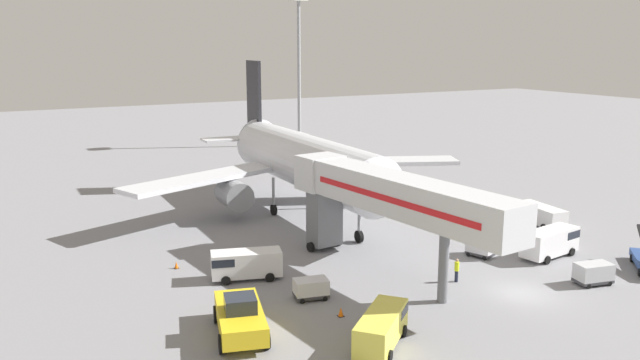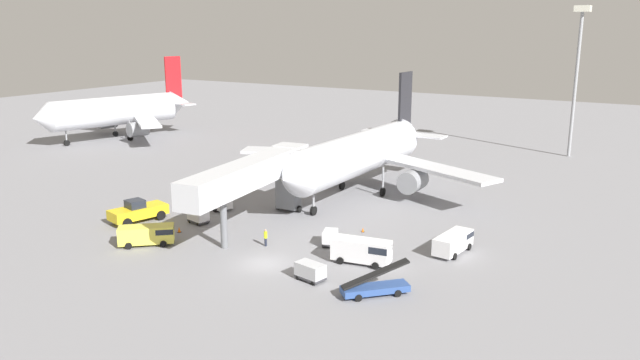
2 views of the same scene
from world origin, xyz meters
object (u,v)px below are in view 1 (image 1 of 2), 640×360
pushback_tug (240,316)px  ground_crew_worker_foreground (457,270)px  safety_cone_bravo (176,265)px  service_van_outer_right (539,214)px  baggage_cart_rear_left (593,273)px  baggage_cart_mid_left (480,246)px  safety_cone_charlie (447,235)px  apron_light_mast (299,42)px  service_van_mid_right (382,326)px  safety_cone_alpha (341,312)px  jet_bridge (383,196)px  airplane_at_gate (303,161)px  service_van_mid_center (551,241)px  service_van_near_right (244,263)px  baggage_cart_outer_left (311,288)px

pushback_tug → ground_crew_worker_foreground: bearing=2.3°
ground_crew_worker_foreground → safety_cone_bravo: ground_crew_worker_foreground is taller
service_van_outer_right → baggage_cart_rear_left: service_van_outer_right is taller
baggage_cart_mid_left → service_van_outer_right: bearing=21.1°
safety_cone_charlie → apron_light_mast: size_ratio=0.02×
service_van_mid_right → pushback_tug: bearing=143.1°
pushback_tug → safety_cone_alpha: bearing=-4.6°
jet_bridge → safety_cone_charlie: jet_bridge is taller
airplane_at_gate → service_van_outer_right: airplane_at_gate is taller
jet_bridge → apron_light_mast: bearing=68.9°
apron_light_mast → ground_crew_worker_foreground: bearing=-106.6°
airplane_at_gate → safety_cone_charlie: size_ratio=75.29×
airplane_at_gate → service_van_mid_center: 25.18m
service_van_near_right → baggage_cart_mid_left: 19.41m
ground_crew_worker_foreground → safety_cone_bravo: 21.35m
safety_cone_charlie → baggage_cart_mid_left: bearing=-100.3°
baggage_cart_mid_left → safety_cone_alpha: baggage_cart_mid_left is taller
baggage_cart_outer_left → safety_cone_alpha: bearing=-84.6°
apron_light_mast → safety_cone_bravo: bearing=-125.7°
pushback_tug → service_van_mid_center: (27.71, 1.47, 0.12)m
service_van_mid_center → service_van_mid_right: size_ratio=1.07×
baggage_cart_mid_left → safety_cone_charlie: (0.99, 5.41, -0.61)m
ground_crew_worker_foreground → jet_bridge: bearing=135.7°
baggage_cart_mid_left → service_van_near_right: bearing=166.8°
airplane_at_gate → apron_light_mast: (19.54, 39.58, 11.88)m
airplane_at_gate → service_van_mid_right: size_ratio=6.99×
airplane_at_gate → service_van_outer_right: size_ratio=6.76×
service_van_mid_center → apron_light_mast: bearing=82.6°
safety_cone_alpha → service_van_mid_right: bearing=-88.8°
jet_bridge → apron_light_mast: apron_light_mast is taller
baggage_cart_outer_left → service_van_near_right: bearing=114.4°
baggage_cart_outer_left → apron_light_mast: size_ratio=0.10×
apron_light_mast → baggage_cart_mid_left: bearing=-102.6°
service_van_mid_right → safety_cone_bravo: size_ratio=9.69×
pushback_tug → service_van_outer_right: size_ratio=1.24×
airplane_at_gate → baggage_cart_rear_left: bearing=-71.5°
jet_bridge → safety_cone_alpha: bearing=-142.2°
apron_light_mast → baggage_cart_outer_left: bearing=-116.1°
airplane_at_gate → pushback_tug: size_ratio=5.46×
service_van_mid_right → baggage_cart_rear_left: bearing=1.9°
jet_bridge → service_van_outer_right: 21.80m
safety_cone_bravo → safety_cone_charlie: (23.69, -3.68, -0.03)m
service_van_mid_center → ground_crew_worker_foreground: (-10.54, -0.79, -0.38)m
ground_crew_worker_foreground → safety_cone_charlie: (6.46, 8.92, -0.69)m
service_van_outer_right → safety_cone_charlie: (-10.41, 1.00, -0.87)m
service_van_mid_right → airplane_at_gate: bearing=71.7°
jet_bridge → baggage_cart_rear_left: (12.35, -8.99, -5.23)m
baggage_cart_rear_left → safety_cone_bravo: size_ratio=5.13×
baggage_cart_mid_left → baggage_cart_rear_left: baggage_cart_rear_left is taller
apron_light_mast → safety_cone_charlie: bearing=-102.8°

